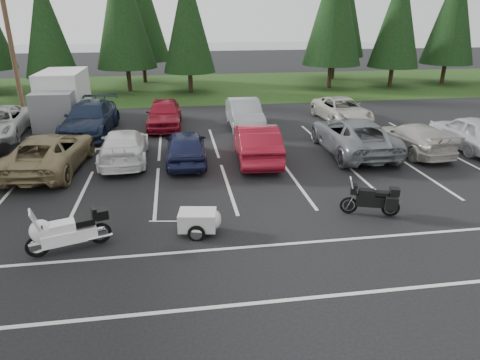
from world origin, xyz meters
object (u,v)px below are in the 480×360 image
(cargo_trailer, at_px, (198,222))
(adventure_motorcycle, at_px, (371,197))
(car_near_7, at_px, (413,138))
(car_near_8, at_px, (470,132))
(car_far_1, at_px, (90,118))
(car_near_3, at_px, (124,146))
(car_near_6, at_px, (353,135))
(car_far_4, at_px, (342,110))
(car_near_4, at_px, (186,146))
(car_far_3, at_px, (245,114))
(car_near_5, at_px, (256,142))
(touring_motorcycle, at_px, (68,228))
(box_truck, at_px, (60,98))
(car_near_2, at_px, (50,152))
(utility_pole, at_px, (10,41))
(car_far_2, at_px, (164,114))

(cargo_trailer, xyz_separation_m, adventure_motorcycle, (5.64, 0.43, 0.27))
(cargo_trailer, bearing_deg, car_near_7, 40.70)
(car_near_8, height_order, car_far_1, car_far_1)
(car_near_3, distance_m, car_near_6, 10.49)
(car_near_7, relative_size, car_far_4, 0.94)
(car_near_4, distance_m, car_far_3, 6.54)
(car_near_8, bearing_deg, car_near_6, -3.36)
(car_near_5, distance_m, car_near_8, 10.49)
(touring_motorcycle, height_order, adventure_motorcycle, touring_motorcycle)
(box_truck, relative_size, car_near_8, 1.18)
(car_near_6, height_order, touring_motorcycle, car_near_6)
(car_near_7, distance_m, car_far_4, 6.35)
(car_near_3, height_order, car_near_7, car_near_3)
(car_far_4, bearing_deg, car_near_3, -159.21)
(car_near_3, relative_size, car_far_3, 1.01)
(car_near_8, bearing_deg, car_near_2, -0.33)
(car_near_5, distance_m, adventure_motorcycle, 6.57)
(car_near_2, bearing_deg, car_near_8, -174.65)
(utility_pole, relative_size, car_far_1, 1.57)
(utility_pole, distance_m, box_truck, 3.85)
(car_far_2, height_order, adventure_motorcycle, car_far_2)
(utility_pole, bearing_deg, car_far_2, -10.86)
(box_truck, height_order, touring_motorcycle, box_truck)
(car_near_5, xyz_separation_m, car_near_6, (4.68, 0.44, 0.00))
(cargo_trailer, bearing_deg, car_near_4, 99.88)
(car_near_4, height_order, car_far_4, car_near_4)
(car_near_6, distance_m, car_far_4, 6.13)
(car_near_6, height_order, car_near_8, car_near_6)
(car_near_7, distance_m, car_far_2, 13.29)
(cargo_trailer, bearing_deg, touring_motorcycle, -164.50)
(car_near_8, relative_size, touring_motorcycle, 1.88)
(car_near_4, relative_size, car_far_1, 0.75)
(box_truck, relative_size, adventure_motorcycle, 2.65)
(utility_pole, distance_m, cargo_trailer, 17.65)
(box_truck, bearing_deg, car_far_1, -53.34)
(car_near_6, bearing_deg, car_near_4, 2.86)
(car_far_2, bearing_deg, touring_motorcycle, -98.72)
(car_far_1, relative_size, adventure_motorcycle, 2.72)
(box_truck, xyz_separation_m, car_far_4, (16.57, -2.22, -0.75))
(utility_pole, relative_size, car_near_4, 2.09)
(utility_pole, xyz_separation_m, car_near_4, (9.03, -7.86, -3.96))
(car_near_8, bearing_deg, box_truck, -22.72)
(car_near_2, bearing_deg, car_near_4, -173.88)
(car_far_1, distance_m, cargo_trailer, 13.22)
(car_near_3, xyz_separation_m, adventure_motorcycle, (8.45, -6.72, -0.07))
(car_near_6, bearing_deg, car_far_2, -33.68)
(car_near_4, bearing_deg, car_near_3, -10.07)
(car_far_3, bearing_deg, car_near_2, -147.65)
(car_near_4, distance_m, cargo_trailer, 6.62)
(car_near_2, relative_size, car_far_2, 1.20)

